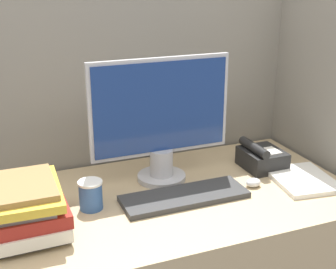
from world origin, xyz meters
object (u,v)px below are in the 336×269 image
Objects in this scene: mouse at (253,183)px; book_stack at (26,208)px; desk_telephone at (261,158)px; coffee_cup at (91,195)px; monitor at (161,123)px; keyboard at (185,197)px.

book_stack is (-0.81, -0.00, 0.06)m from mouse.
coffee_cup is at bearing -173.83° from desk_telephone.
desk_telephone is at bearing 6.17° from coffee_cup.
monitor reaches higher than book_stack.
keyboard is at bearing -84.95° from monitor.
mouse is 0.19m from desk_telephone.
book_stack reaches higher than keyboard.
book_stack reaches higher than mouse.
book_stack reaches higher than coffee_cup.
mouse is 0.32× the size of desk_telephone.
mouse is at bearing -131.30° from desk_telephone.
coffee_cup is at bearing -157.03° from monitor.
coffee_cup is (-0.32, 0.06, 0.04)m from keyboard.
keyboard is (0.02, -0.18, -0.22)m from monitor.
coffee_cup is 0.72m from desk_telephone.
monitor is 0.29m from keyboard.
monitor is 0.46m from desk_telephone.
keyboard is 0.54m from book_stack.
coffee_cup reaches higher than keyboard.
desk_telephone reaches higher than mouse.
keyboard is 4.45× the size of coffee_cup.
desk_telephone is at bearing -6.98° from monitor.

